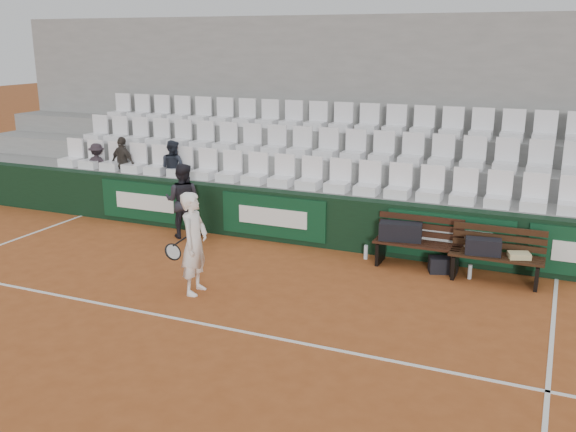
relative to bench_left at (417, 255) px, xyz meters
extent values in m
plane|color=#A55125|center=(-2.71, -3.52, -0.23)|extent=(80.00, 80.00, 0.00)
cube|color=white|center=(-2.71, -3.52, -0.22)|extent=(18.00, 0.06, 0.01)
cube|color=black|center=(-2.71, 0.48, 0.28)|extent=(18.00, 0.30, 1.00)
cube|color=#0C381E|center=(-5.91, 0.31, 0.30)|extent=(2.20, 0.04, 0.82)
cube|color=#0C381E|center=(-2.91, 0.31, 0.30)|extent=(2.20, 0.04, 0.82)
cube|color=#0C381E|center=(0.49, 0.31, 0.30)|extent=(2.20, 0.04, 0.82)
cube|color=gray|center=(-2.71, 1.11, 0.28)|extent=(18.00, 0.95, 1.00)
cube|color=gray|center=(-2.71, 2.06, 0.50)|extent=(18.00, 0.95, 1.45)
cube|color=gray|center=(-2.71, 3.01, 0.72)|extent=(18.00, 0.95, 1.90)
cube|color=gray|center=(-2.71, 3.63, 1.98)|extent=(18.00, 0.30, 4.40)
cube|color=white|center=(-2.71, 0.93, 1.09)|extent=(11.90, 0.44, 0.63)
cube|color=silver|center=(-2.71, 1.88, 1.54)|extent=(11.90, 0.44, 0.63)
cube|color=silver|center=(-2.71, 2.83, 1.99)|extent=(11.90, 0.44, 0.63)
cube|color=#361A10|center=(0.00, 0.00, 0.00)|extent=(1.50, 0.56, 0.45)
cube|color=#341D0F|center=(1.34, -0.16, 0.00)|extent=(1.50, 0.56, 0.45)
cube|color=black|center=(-0.31, 0.04, 0.38)|extent=(0.78, 0.43, 0.32)
cube|color=black|center=(1.12, -0.19, 0.36)|extent=(0.60, 0.34, 0.26)
cube|color=#CABE83|center=(1.69, -0.16, 0.27)|extent=(0.40, 0.34, 0.09)
cube|color=black|center=(0.47, -0.08, -0.09)|extent=(0.51, 0.41, 0.27)
cylinder|color=silver|center=(-0.94, 0.07, -0.09)|extent=(0.07, 0.07, 0.26)
cylinder|color=#AEBEC6|center=(0.95, -0.21, -0.10)|extent=(0.07, 0.07, 0.25)
imported|color=white|center=(-2.94, -2.54, 0.59)|extent=(0.45, 0.63, 1.63)
torus|color=black|center=(-3.34, -2.54, 0.40)|extent=(0.19, 0.30, 0.26)
cylinder|color=black|center=(-3.21, -2.54, 0.58)|extent=(0.26, 0.03, 0.20)
imported|color=black|center=(-4.71, -0.08, 0.53)|extent=(0.84, 0.72, 1.51)
imported|color=#292127|center=(-7.69, 0.98, 1.28)|extent=(0.74, 0.55, 1.02)
imported|color=#36302B|center=(-6.95, 0.98, 1.38)|extent=(0.75, 0.43, 1.21)
imported|color=#1F242F|center=(-5.62, 0.98, 1.38)|extent=(0.67, 0.56, 1.22)
camera|label=1|loc=(2.16, -10.65, 3.65)|focal=40.00mm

